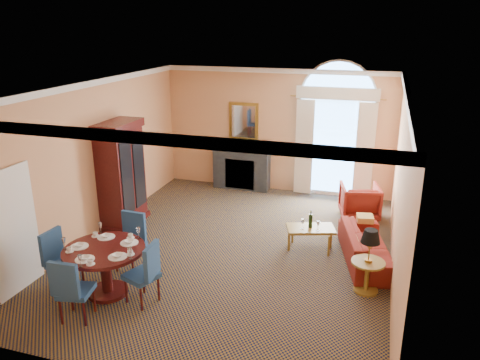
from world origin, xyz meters
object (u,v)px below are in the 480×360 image
(dining_table, at_px, (105,260))
(side_table, at_px, (369,254))
(coffee_table, at_px, (311,229))
(sofa, at_px, (367,246))
(armoire, at_px, (121,176))
(armchair, at_px, (360,201))

(dining_table, distance_m, side_table, 4.31)
(coffee_table, bearing_deg, dining_table, -156.86)
(sofa, distance_m, coffee_table, 1.11)
(sofa, bearing_deg, side_table, 168.64)
(coffee_table, bearing_deg, sofa, -26.20)
(armoire, height_order, armchair, armoire)
(armoire, bearing_deg, coffee_table, -0.63)
(armchair, bearing_deg, coffee_table, 53.96)
(sofa, height_order, side_table, side_table)
(armoire, height_order, side_table, armoire)
(side_table, bearing_deg, sofa, 92.62)
(armoire, distance_m, armchair, 5.39)
(sofa, bearing_deg, armchair, -6.39)
(dining_table, xyz_separation_m, side_table, (4.09, 1.35, 0.08))
(sofa, distance_m, armchair, 2.11)
(dining_table, height_order, armchair, dining_table)
(dining_table, height_order, coffee_table, dining_table)
(armoire, relative_size, coffee_table, 2.23)
(armchair, relative_size, coffee_table, 0.84)
(sofa, bearing_deg, dining_table, 107.15)
(dining_table, distance_m, armchair, 5.89)
(sofa, bearing_deg, coffee_table, 68.04)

